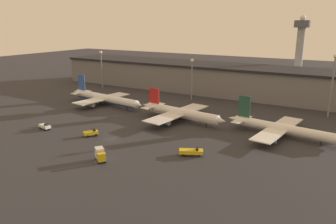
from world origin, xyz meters
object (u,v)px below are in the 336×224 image
(service_vehicle_0, at_px, (191,152))
(service_vehicle_3, at_px, (45,126))
(airplane_0, at_px, (104,98))
(airplane_2, at_px, (282,129))
(service_vehicle_2, at_px, (100,154))
(airplane_1, at_px, (180,113))
(control_tower, at_px, (300,47))
(service_vehicle_1, at_px, (91,133))

(service_vehicle_0, bearing_deg, service_vehicle_3, 159.03)
(service_vehicle_3, bearing_deg, airplane_0, 109.03)
(airplane_2, distance_m, service_vehicle_2, 63.10)
(airplane_1, xyz_separation_m, airplane_2, (39.79, 1.17, -0.38))
(airplane_1, height_order, control_tower, control_tower)
(service_vehicle_2, bearing_deg, airplane_0, 166.14)
(airplane_0, height_order, control_tower, control_tower)
(airplane_1, height_order, service_vehicle_2, airplane_1)
(airplane_0, height_order, service_vehicle_1, airplane_0)
(airplane_0, relative_size, service_vehicle_3, 9.00)
(airplane_2, bearing_deg, service_vehicle_1, -142.47)
(service_vehicle_1, height_order, service_vehicle_2, service_vehicle_2)
(airplane_0, height_order, airplane_2, airplane_0)
(airplane_0, relative_size, airplane_1, 1.18)
(airplane_0, bearing_deg, service_vehicle_1, -47.47)
(service_vehicle_0, relative_size, service_vehicle_2, 1.47)
(airplane_1, height_order, airplane_2, airplane_2)
(airplane_0, distance_m, service_vehicle_1, 45.73)
(service_vehicle_0, distance_m, service_vehicle_1, 38.48)
(airplane_0, distance_m, airplane_2, 84.35)
(service_vehicle_2, height_order, service_vehicle_3, service_vehicle_2)
(service_vehicle_1, bearing_deg, airplane_0, 68.95)
(airplane_1, bearing_deg, control_tower, 79.95)
(service_vehicle_3, bearing_deg, service_vehicle_1, 19.47)
(service_vehicle_2, bearing_deg, service_vehicle_1, 176.00)
(airplane_1, distance_m, service_vehicle_0, 36.41)
(airplane_2, height_order, service_vehicle_1, airplane_2)
(airplane_1, relative_size, service_vehicle_2, 8.05)
(service_vehicle_1, relative_size, control_tower, 0.13)
(service_vehicle_2, relative_size, control_tower, 0.12)
(service_vehicle_3, bearing_deg, airplane_2, 35.73)
(service_vehicle_0, xyz_separation_m, control_tower, (8.64, 121.97, 23.66))
(service_vehicle_3, height_order, control_tower, control_tower)
(airplane_1, bearing_deg, service_vehicle_3, -129.71)
(control_tower, bearing_deg, service_vehicle_2, -102.00)
(airplane_1, relative_size, service_vehicle_1, 7.60)
(service_vehicle_1, distance_m, service_vehicle_3, 20.46)
(airplane_0, xyz_separation_m, service_vehicle_2, (43.79, -52.10, -1.19))
(airplane_1, bearing_deg, service_vehicle_0, -48.80)
(airplane_2, distance_m, service_vehicle_1, 67.06)
(airplane_0, height_order, service_vehicle_0, airplane_0)
(service_vehicle_3, xyz_separation_m, control_tower, (67.26, 127.43, 23.72))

